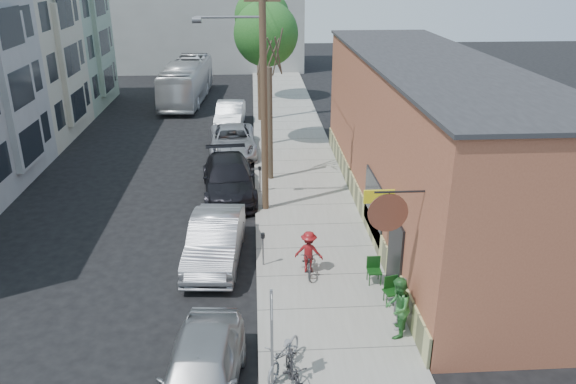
{
  "coord_description": "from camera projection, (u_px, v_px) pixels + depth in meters",
  "views": [
    {
      "loc": [
        2.04,
        -16.63,
        10.11
      ],
      "look_at": [
        3.34,
        4.24,
        1.5
      ],
      "focal_mm": 35.0,
      "sensor_mm": 36.0,
      "label": 1
    }
  ],
  "objects": [
    {
      "name": "car_1",
      "position": [
        215.0,
        240.0,
        20.16
      ],
      "size": [
        2.12,
        5.17,
        1.66
      ],
      "primitive_type": "imported",
      "rotation": [
        0.0,
        0.0,
        -0.07
      ],
      "color": "#97989E",
      "rests_on": "ground"
    },
    {
      "name": "parking_meter_near",
      "position": [
        263.0,
        244.0,
        19.59
      ],
      "size": [
        0.14,
        0.14,
        1.24
      ],
      "color": "slate",
      "rests_on": "sidewalk"
    },
    {
      "name": "tree_leafy_far",
      "position": [
        262.0,
        17.0,
        41.64
      ],
      "size": [
        4.09,
        4.09,
        8.22
      ],
      "color": "#44392C",
      "rests_on": "sidewalk"
    },
    {
      "name": "bus",
      "position": [
        187.0,
        81.0,
        43.34
      ],
      "size": [
        3.22,
        11.2,
        3.08
      ],
      "primitive_type": "imported",
      "rotation": [
        0.0,
        0.0,
        -0.06
      ],
      "color": "silver",
      "rests_on": "ground"
    },
    {
      "name": "patron_grey",
      "position": [
        399.0,
        303.0,
        16.19
      ],
      "size": [
        0.41,
        0.61,
        1.64
      ],
      "primitive_type": "imported",
      "rotation": [
        0.0,
        0.0,
        -1.54
      ],
      "color": "slate",
      "rests_on": "sidewalk"
    },
    {
      "name": "cyclist_bike",
      "position": [
        309.0,
        260.0,
        19.31
      ],
      "size": [
        0.66,
        1.77,
        0.92
      ],
      "primitive_type": "imported",
      "rotation": [
        0.0,
        0.0,
        -0.03
      ],
      "color": "black",
      "rests_on": "sidewalk"
    },
    {
      "name": "parked_bike_a",
      "position": [
        293.0,
        375.0,
        13.84
      ],
      "size": [
        0.74,
        1.78,
        1.04
      ],
      "primitive_type": "imported",
      "rotation": [
        0.0,
        0.0,
        0.15
      ],
      "color": "black",
      "rests_on": "sidewalk"
    },
    {
      "name": "tree_bare",
      "position": [
        270.0,
        125.0,
        26.81
      ],
      "size": [
        0.24,
        0.24,
        5.47
      ],
      "color": "#44392C",
      "rests_on": "sidewalk"
    },
    {
      "name": "patio_chair_b",
      "position": [
        392.0,
        292.0,
        17.46
      ],
      "size": [
        0.61,
        0.61,
        0.88
      ],
      "primitive_type": null,
      "rotation": [
        0.0,
        0.0,
        0.25
      ],
      "color": "#0F3810",
      "rests_on": "sidewalk"
    },
    {
      "name": "patron_green",
      "position": [
        398.0,
        308.0,
        15.82
      ],
      "size": [
        0.98,
        1.09,
        1.84
      ],
      "primitive_type": "imported",
      "rotation": [
        0.0,
        0.0,
        -1.95
      ],
      "color": "#2C6F30",
      "rests_on": "sidewalk"
    },
    {
      "name": "cyclist",
      "position": [
        309.0,
        252.0,
        19.19
      ],
      "size": [
        1.09,
        0.8,
        1.52
      ],
      "primitive_type": "imported",
      "rotation": [
        0.0,
        0.0,
        2.88
      ],
      "color": "maroon",
      "rests_on": "sidewalk"
    },
    {
      "name": "utility_pole_near",
      "position": [
        262.0,
        88.0,
        22.47
      ],
      "size": [
        3.57,
        0.28,
        10.0
      ],
      "color": "#503A28",
      "rests_on": "sidewalk"
    },
    {
      "name": "car_4",
      "position": [
        230.0,
        115.0,
        36.81
      ],
      "size": [
        1.97,
        4.98,
        1.61
      ],
      "primitive_type": "imported",
      "rotation": [
        0.0,
        0.0,
        -0.05
      ],
      "color": "#A9ADB1",
      "rests_on": "ground"
    },
    {
      "name": "utility_pole_far",
      "position": [
        259.0,
        41.0,
        36.2
      ],
      "size": [
        1.8,
        0.28,
        10.0
      ],
      "color": "#503A28",
      "rests_on": "sidewalk"
    },
    {
      "name": "patio_chair_a",
      "position": [
        374.0,
        271.0,
        18.63
      ],
      "size": [
        0.51,
        0.51,
        0.88
      ],
      "primitive_type": null,
      "rotation": [
        0.0,
        0.0,
        -0.02
      ],
      "color": "#0F3810",
      "rests_on": "sidewalk"
    },
    {
      "name": "ground",
      "position": [
        198.0,
        282.0,
        19.08
      ],
      "size": [
        120.0,
        120.0,
        0.0
      ],
      "primitive_type": "plane",
      "color": "black"
    },
    {
      "name": "parked_bike_b",
      "position": [
        284.0,
        354.0,
        14.62
      ],
      "size": [
        1.42,
        1.91,
        0.96
      ],
      "primitive_type": "imported",
      "rotation": [
        0.0,
        0.0,
        -0.49
      ],
      "color": "slate",
      "rests_on": "sidewalk"
    },
    {
      "name": "end_cap_building",
      "position": [
        211.0,
        6.0,
        55.45
      ],
      "size": [
        18.0,
        8.0,
        12.0
      ],
      "primitive_type": "cube",
      "color": "#9B9A96",
      "rests_on": "ground"
    },
    {
      "name": "cafe_building",
      "position": [
        424.0,
        141.0,
        22.95
      ],
      "size": [
        6.6,
        20.2,
        6.61
      ],
      "color": "#955037",
      "rests_on": "ground"
    },
    {
      "name": "car_3",
      "position": [
        233.0,
        141.0,
        31.59
      ],
      "size": [
        2.82,
        5.63,
        1.53
      ],
      "primitive_type": "imported",
      "rotation": [
        0.0,
        0.0,
        0.05
      ],
      "color": "#A8A9B0",
      "rests_on": "ground"
    },
    {
      "name": "tree_leafy_mid",
      "position": [
        266.0,
        34.0,
        30.76
      ],
      "size": [
        3.55,
        3.55,
        8.07
      ],
      "color": "#44392C",
      "rests_on": "sidewalk"
    },
    {
      "name": "sign_post",
      "position": [
        272.0,
        329.0,
        13.63
      ],
      "size": [
        0.07,
        0.45,
        2.8
      ],
      "color": "slate",
      "rests_on": "sidewalk"
    },
    {
      "name": "car_0",
      "position": [
        201.0,
        372.0,
        13.71
      ],
      "size": [
        2.29,
        4.86,
        1.61
      ],
      "primitive_type": "imported",
      "rotation": [
        0.0,
        0.0,
        -0.09
      ],
      "color": "#939599",
      "rests_on": "ground"
    },
    {
      "name": "car_2",
      "position": [
        229.0,
        178.0,
        25.92
      ],
      "size": [
        2.81,
        5.91,
        1.66
      ],
      "primitive_type": "imported",
      "rotation": [
        0.0,
        0.0,
        0.09
      ],
      "color": "black",
      "rests_on": "ground"
    },
    {
      "name": "sidewalk",
      "position": [
        297.0,
        168.0,
        29.45
      ],
      "size": [
        4.5,
        58.0,
        0.15
      ],
      "primitive_type": "cube",
      "color": "gray",
      "rests_on": "ground"
    },
    {
      "name": "parking_meter_far",
      "position": [
        260.0,
        175.0,
        25.91
      ],
      "size": [
        0.14,
        0.14,
        1.24
      ],
      "color": "slate",
      "rests_on": "sidewalk"
    }
  ]
}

